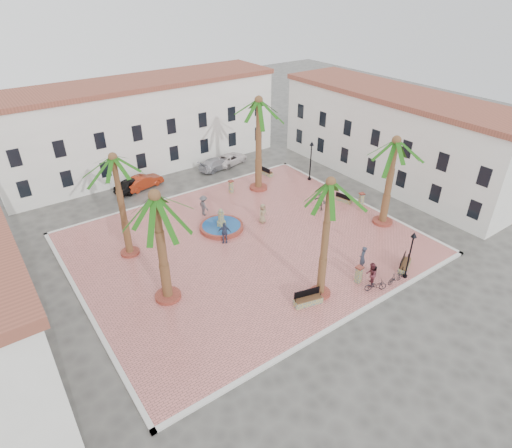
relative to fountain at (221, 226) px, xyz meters
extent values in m
plane|color=#56544F|center=(0.46, -3.07, -0.41)|extent=(120.00, 120.00, 0.00)
cube|color=#D7746E|center=(0.46, -3.07, -0.34)|extent=(26.00, 22.00, 0.15)
cube|color=silver|center=(0.46, 7.93, -0.33)|extent=(26.30, 0.30, 0.16)
cube|color=silver|center=(0.46, -14.07, -0.33)|extent=(26.30, 0.30, 0.16)
cube|color=silver|center=(13.46, -3.07, -0.33)|extent=(0.30, 22.30, 0.16)
cube|color=silver|center=(-12.54, -3.07, -0.33)|extent=(0.30, 22.30, 0.16)
cube|color=white|center=(0.46, 16.93, 4.09)|extent=(30.00, 7.00, 9.00)
cube|color=brown|center=(0.46, 16.93, 8.84)|extent=(30.40, 7.40, 0.50)
cube|color=black|center=(-12.67, 13.45, 1.79)|extent=(1.00, 0.12, 1.60)
cube|color=black|center=(-8.92, 13.45, 1.79)|extent=(1.00, 0.12, 1.60)
cube|color=black|center=(-5.17, 13.45, 1.79)|extent=(1.00, 0.12, 1.60)
cube|color=black|center=(-1.42, 13.45, 1.79)|extent=(1.00, 0.12, 1.60)
cube|color=black|center=(2.33, 13.45, 1.79)|extent=(1.00, 0.12, 1.60)
cube|color=black|center=(6.08, 13.45, 1.79)|extent=(1.00, 0.12, 1.60)
cube|color=black|center=(9.83, 13.45, 1.79)|extent=(1.00, 0.12, 1.60)
cube|color=black|center=(13.58, 13.45, 1.79)|extent=(1.00, 0.12, 1.60)
cube|color=black|center=(-12.67, 13.45, 4.79)|extent=(1.00, 0.12, 1.60)
cube|color=black|center=(-8.92, 13.45, 4.79)|extent=(1.00, 0.12, 1.60)
cube|color=black|center=(-5.17, 13.45, 4.79)|extent=(1.00, 0.12, 1.60)
cube|color=black|center=(-1.42, 13.45, 4.79)|extent=(1.00, 0.12, 1.60)
cube|color=black|center=(2.33, 13.45, 4.79)|extent=(1.00, 0.12, 1.60)
cube|color=black|center=(6.08, 13.45, 4.79)|extent=(1.00, 0.12, 1.60)
cube|color=black|center=(9.83, 13.45, 4.79)|extent=(1.00, 0.12, 1.60)
cube|color=black|center=(13.58, 13.45, 4.79)|extent=(1.00, 0.12, 1.60)
cube|color=white|center=(20.46, -1.07, 3.84)|extent=(7.00, 26.00, 8.50)
cube|color=brown|center=(20.46, -1.07, 8.34)|extent=(7.40, 26.40, 0.50)
cube|color=black|center=(16.99, -12.56, 1.79)|extent=(0.12, 1.00, 1.60)
cube|color=black|center=(16.99, -8.84, 1.79)|extent=(0.12, 1.00, 1.60)
cube|color=black|center=(16.99, -5.13, 1.79)|extent=(0.12, 1.00, 1.60)
cube|color=black|center=(16.99, -1.42, 1.79)|extent=(0.12, 1.00, 1.60)
cube|color=black|center=(16.99, 2.30, 1.79)|extent=(0.12, 1.00, 1.60)
cube|color=black|center=(16.99, 6.01, 1.79)|extent=(0.12, 1.00, 1.60)
cube|color=black|center=(16.99, 9.73, 1.79)|extent=(0.12, 1.00, 1.60)
cube|color=black|center=(16.99, -12.56, 4.79)|extent=(0.12, 1.00, 1.60)
cube|color=black|center=(16.99, -8.84, 4.79)|extent=(0.12, 1.00, 1.60)
cube|color=black|center=(16.99, -5.13, 4.79)|extent=(0.12, 1.00, 1.60)
cube|color=black|center=(16.99, -1.42, 4.79)|extent=(0.12, 1.00, 1.60)
cube|color=black|center=(16.99, 2.30, 4.79)|extent=(0.12, 1.00, 1.60)
cube|color=black|center=(16.99, 6.01, 4.79)|extent=(0.12, 1.00, 1.60)
cube|color=black|center=(16.99, 9.73, 4.79)|extent=(0.12, 1.00, 1.60)
cube|color=black|center=(-15.56, -13.07, 1.79)|extent=(0.12, 1.00, 1.60)
cube|color=black|center=(-15.56, -9.07, 1.79)|extent=(0.12, 1.00, 1.60)
cube|color=black|center=(-15.56, -5.07, 1.79)|extent=(0.12, 1.00, 1.60)
cube|color=black|center=(-15.56, -1.07, 1.79)|extent=(0.12, 1.00, 1.60)
cube|color=black|center=(-15.56, 2.93, 1.79)|extent=(0.12, 1.00, 1.60)
cube|color=black|center=(-15.56, 6.93, 1.79)|extent=(0.12, 1.00, 1.60)
cube|color=black|center=(-15.56, -13.07, 4.79)|extent=(0.12, 1.00, 1.60)
cube|color=black|center=(-15.56, -9.07, 4.79)|extent=(0.12, 1.00, 1.60)
cube|color=black|center=(-15.56, -5.07, 4.79)|extent=(0.12, 1.00, 1.60)
cube|color=black|center=(-15.56, -1.07, 4.79)|extent=(0.12, 1.00, 1.60)
cylinder|color=#A24031|center=(0.00, 0.00, -0.08)|extent=(3.76, 3.76, 0.36)
cylinder|color=#194C8C|center=(0.00, 0.00, 0.08)|extent=(3.31, 3.31, 0.05)
cylinder|color=gray|center=(0.00, 0.00, 0.09)|extent=(0.80, 0.80, 0.72)
cylinder|color=gray|center=(0.00, 0.00, 0.81)|extent=(0.54, 0.54, 1.07)
sphere|color=gray|center=(0.00, 0.00, 1.48)|extent=(0.39, 0.39, 0.39)
cylinder|color=#A24031|center=(-7.79, 1.01, -0.15)|extent=(1.45, 1.45, 0.22)
cylinder|color=brown|center=(-7.79, 1.01, 3.89)|extent=(0.47, 0.47, 7.87)
sphere|color=brown|center=(-7.79, 1.01, 7.82)|extent=(0.64, 0.64, 0.64)
cylinder|color=#A24031|center=(-7.66, -5.53, -0.13)|extent=(1.76, 1.76, 0.26)
cylinder|color=brown|center=(-7.66, -5.53, 3.76)|extent=(0.57, 0.57, 7.53)
sphere|color=brown|center=(-7.66, -5.53, 7.53)|extent=(0.77, 0.77, 0.77)
cylinder|color=#A24031|center=(1.01, -11.26, -0.16)|extent=(1.43, 1.43, 0.21)
cylinder|color=brown|center=(1.01, -11.26, 4.09)|extent=(0.46, 0.46, 8.28)
sphere|color=brown|center=(1.01, -11.26, 8.23)|extent=(0.63, 0.63, 0.63)
cylinder|color=#A24031|center=(12.07, -7.37, -0.14)|extent=(1.71, 1.71, 0.26)
cylinder|color=brown|center=(12.07, -7.37, 3.66)|extent=(0.56, 0.56, 7.33)
sphere|color=brown|center=(12.07, -7.37, 7.32)|extent=(0.75, 0.75, 0.75)
cylinder|color=#A24031|center=(7.18, 4.51, -0.13)|extent=(1.79, 1.79, 0.27)
cylinder|color=brown|center=(7.18, 4.51, 4.35)|extent=(0.58, 0.58, 8.69)
sphere|color=brown|center=(7.18, 4.51, 8.70)|extent=(0.78, 0.78, 0.78)
cube|color=gray|center=(-0.36, -11.57, -0.05)|extent=(2.05, 1.08, 0.44)
cube|color=#56351E|center=(-0.36, -11.57, 0.21)|extent=(1.94, 1.00, 0.07)
cube|color=black|center=(-0.30, -11.33, 0.50)|extent=(1.81, 0.52, 0.55)
cylinder|color=black|center=(-1.26, -11.33, 0.34)|extent=(0.05, 0.05, 0.33)
cylinder|color=black|center=(0.54, -11.80, 0.34)|extent=(0.05, 0.05, 0.33)
cube|color=gray|center=(8.13, -12.79, -0.05)|extent=(1.95, 1.34, 0.42)
cube|color=#56351E|center=(8.13, -12.79, 0.19)|extent=(1.84, 1.25, 0.06)
cube|color=black|center=(8.03, -12.58, 0.47)|extent=(1.63, 0.82, 0.53)
cylinder|color=black|center=(7.32, -13.18, 0.31)|extent=(0.05, 0.05, 0.32)
cylinder|color=black|center=(8.93, -12.40, 0.31)|extent=(0.05, 0.05, 0.32)
cube|color=gray|center=(12.19, -2.52, -0.09)|extent=(0.85, 1.68, 0.36)
cube|color=#56351E|center=(12.19, -2.52, 0.12)|extent=(0.79, 1.58, 0.05)
cube|color=black|center=(12.00, -2.57, 0.36)|extent=(0.40, 1.49, 0.45)
cylinder|color=black|center=(12.36, -3.26, 0.23)|extent=(0.05, 0.05, 0.27)
cylinder|color=black|center=(12.01, -1.79, 0.23)|extent=(0.05, 0.05, 0.27)
cube|color=gray|center=(9.81, 6.80, -0.07)|extent=(0.75, 1.82, 0.39)
cube|color=#56351E|center=(9.81, 6.80, 0.16)|extent=(0.69, 1.72, 0.06)
cube|color=black|center=(9.59, 6.77, 0.43)|extent=(0.25, 1.67, 0.49)
cylinder|color=black|center=(9.91, 5.97, 0.28)|extent=(0.05, 0.05, 0.30)
cylinder|color=black|center=(9.71, 7.63, 0.28)|extent=(0.05, 0.05, 0.30)
cylinder|color=black|center=(7.31, -13.47, -0.19)|extent=(0.34, 0.34, 0.15)
cylinder|color=black|center=(7.31, -13.47, 1.53)|extent=(0.11, 0.11, 3.39)
cone|color=black|center=(7.31, -13.47, 3.37)|extent=(0.41, 0.41, 0.38)
sphere|color=beige|center=(7.31, -13.47, 3.23)|extent=(0.23, 0.23, 0.23)
cylinder|color=black|center=(12.86, 3.13, -0.18)|extent=(0.37, 0.37, 0.17)
cylinder|color=black|center=(12.86, 3.13, 1.71)|extent=(0.12, 0.12, 3.75)
cone|color=black|center=(12.86, 3.13, 3.74)|extent=(0.46, 0.46, 0.42)
sphere|color=beige|center=(12.86, 3.13, 3.59)|extent=(0.25, 0.25, 0.25)
cube|color=gray|center=(4.07, -11.89, 0.35)|extent=(0.42, 0.42, 1.24)
cube|color=#A24031|center=(4.07, -11.89, 1.02)|extent=(0.52, 0.52, 0.10)
cube|color=gray|center=(4.44, 5.37, 0.33)|extent=(0.37, 0.37, 1.19)
cube|color=#A24031|center=(4.44, 5.37, 0.97)|extent=(0.47, 0.47, 0.09)
cube|color=gray|center=(12.86, -4.09, 0.35)|extent=(0.45, 0.45, 1.22)
cube|color=#A24031|center=(12.86, -4.09, 1.00)|extent=(0.56, 0.56, 0.09)
cylinder|color=black|center=(5.73, -11.94, 0.06)|extent=(0.33, 0.33, 0.65)
imported|color=#2D3342|center=(5.48, -10.91, 0.69)|extent=(0.82, 0.70, 1.91)
imported|color=black|center=(4.39, -13.20, 0.15)|extent=(1.66, 1.20, 0.83)
imported|color=#59232B|center=(4.51, -12.59, 0.65)|extent=(1.12, 1.06, 1.83)
imported|color=black|center=(6.17, -13.47, 0.18)|extent=(1.49, 0.46, 0.89)
imported|color=#927F5C|center=(3.52, -1.18, 0.62)|extent=(0.97, 0.75, 1.78)
imported|color=#374365|center=(-0.89, -1.95, 0.66)|extent=(1.14, 0.99, 1.84)
imported|color=#4C4B50|center=(0.00, 2.97, 0.69)|extent=(0.77, 1.27, 1.91)
imported|color=#665F52|center=(9.23, -2.36, 0.57)|extent=(0.69, 1.59, 1.66)
imported|color=black|center=(-3.17, 11.79, 0.29)|extent=(4.47, 2.97, 1.41)
imported|color=#9E2B12|center=(-2.09, 11.76, 0.26)|extent=(4.33, 2.32, 1.35)
imported|color=silver|center=(6.52, 11.50, 0.24)|extent=(4.71, 2.48, 1.30)
imported|color=white|center=(8.56, 11.87, 0.19)|extent=(4.75, 3.07, 1.22)
camera|label=1|loc=(-15.82, -27.24, 18.97)|focal=30.00mm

